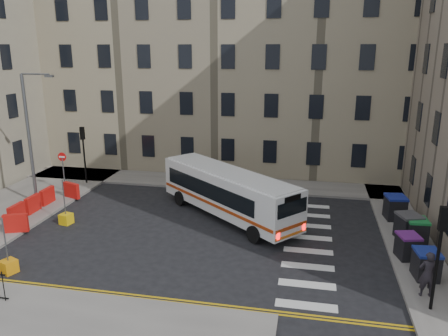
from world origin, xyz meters
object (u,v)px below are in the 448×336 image
(pedestrian, at_px, (427,274))
(bollard_chevron, at_px, (9,266))
(streetlamp, at_px, (29,138))
(wheelie_bin_a, at_px, (426,264))
(bus, at_px, (228,191))
(wheelie_bin_d, at_px, (408,227))
(wheelie_bin_c, at_px, (416,231))
(bollard_yellow, at_px, (66,219))
(wheelie_bin_e, at_px, (395,207))
(wheelie_bin_b, at_px, (408,246))

(pedestrian, xyz_separation_m, bollard_chevron, (-17.58, -1.43, -0.79))
(streetlamp, bearing_deg, wheelie_bin_a, -13.03)
(bus, xyz_separation_m, wheelie_bin_d, (9.71, -1.48, -0.77))
(wheelie_bin_c, height_order, bollard_yellow, wheelie_bin_c)
(pedestrian, height_order, bollard_yellow, pedestrian)
(streetlamp, xyz_separation_m, wheelie_bin_a, (21.92, -5.07, -3.56))
(wheelie_bin_e, height_order, bollard_yellow, wheelie_bin_e)
(bus, distance_m, wheelie_bin_a, 11.14)
(wheelie_bin_a, relative_size, wheelie_bin_b, 1.01)
(streetlamp, xyz_separation_m, bollard_yellow, (3.50, -2.45, -4.04))
(wheelie_bin_a, height_order, wheelie_bin_e, wheelie_bin_e)
(wheelie_bin_c, bearing_deg, bollard_chevron, -163.80)
(streetlamp, relative_size, bus, 0.89)
(wheelie_bin_b, bearing_deg, bus, 144.86)
(wheelie_bin_e, relative_size, bollard_yellow, 2.28)
(streetlamp, relative_size, bollard_chevron, 13.57)
(pedestrian, bearing_deg, wheelie_bin_c, -103.25)
(bus, relative_size, wheelie_bin_a, 7.37)
(bus, distance_m, wheelie_bin_b, 10.01)
(bus, bearing_deg, wheelie_bin_a, -79.19)
(wheelie_bin_d, relative_size, bollard_chevron, 2.48)
(wheelie_bin_a, bearing_deg, bus, 144.30)
(bus, height_order, wheelie_bin_a, bus)
(wheelie_bin_e, relative_size, pedestrian, 0.72)
(wheelie_bin_c, bearing_deg, bus, 165.99)
(wheelie_bin_a, height_order, wheelie_bin_b, wheelie_bin_a)
(wheelie_bin_d, bearing_deg, streetlamp, 158.17)
(wheelie_bin_e, xyz_separation_m, bollard_yellow, (-18.26, -4.13, -0.54))
(bus, relative_size, pedestrian, 4.86)
(streetlamp, height_order, bollard_chevron, streetlamp)
(wheelie_bin_a, bearing_deg, bollard_yellow, 165.73)
(wheelie_bin_b, xyz_separation_m, wheelie_bin_d, (0.44, 2.22, 0.09))
(wheelie_bin_b, height_order, wheelie_bin_e, wheelie_bin_e)
(wheelie_bin_a, xyz_separation_m, wheelie_bin_d, (0.04, 4.00, 0.05))
(wheelie_bin_b, bearing_deg, wheelie_bin_c, 54.57)
(streetlamp, relative_size, wheelie_bin_a, 6.53)
(wheelie_bin_b, distance_m, wheelie_bin_e, 4.98)
(streetlamp, relative_size, wheelie_bin_e, 5.95)
(bus, height_order, wheelie_bin_c, bus)
(wheelie_bin_d, bearing_deg, wheelie_bin_c, -69.56)
(wheelie_bin_d, xyz_separation_m, pedestrian, (-0.37, -5.50, 0.27))
(wheelie_bin_e, relative_size, bollard_chevron, 2.28)
(wheelie_bin_b, relative_size, wheelie_bin_d, 0.83)
(wheelie_bin_c, height_order, wheelie_bin_d, wheelie_bin_d)
(wheelie_bin_c, height_order, wheelie_bin_e, wheelie_bin_e)
(wheelie_bin_a, xyz_separation_m, wheelie_bin_e, (-0.15, 6.76, 0.06))
(streetlamp, distance_m, wheelie_bin_b, 22.07)
(wheelie_bin_c, xyz_separation_m, bollard_chevron, (-18.26, -6.56, -0.49))
(streetlamp, bearing_deg, pedestrian, -16.92)
(wheelie_bin_b, bearing_deg, bollard_yellow, 163.92)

